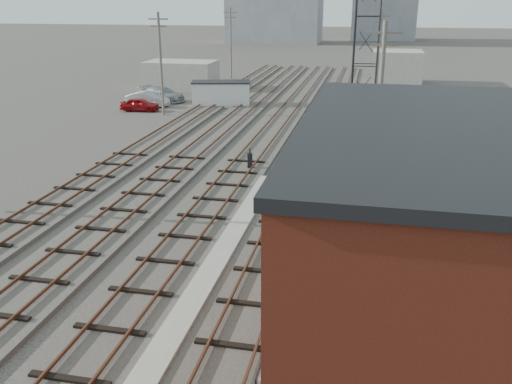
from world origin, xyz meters
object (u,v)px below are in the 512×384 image
(switch_stand, at_px, (250,161))
(car_silver, at_px, (148,99))
(car_grey, at_px, (162,94))
(car_red, at_px, (140,105))
(site_trailer, at_px, (221,93))

(switch_stand, bearing_deg, car_silver, 112.36)
(switch_stand, xyz_separation_m, car_grey, (-14.12, 21.70, 0.12))
(car_red, relative_size, car_silver, 0.85)
(switch_stand, xyz_separation_m, car_silver, (-14.54, 18.81, 0.09))
(car_silver, distance_m, car_grey, 2.92)
(site_trailer, relative_size, car_red, 1.70)
(switch_stand, distance_m, site_trailer, 21.88)
(car_silver, height_order, car_grey, car_grey)
(site_trailer, bearing_deg, switch_stand, -83.24)
(car_silver, bearing_deg, car_grey, -3.01)
(switch_stand, xyz_separation_m, car_red, (-14.33, 16.33, -0.00))
(switch_stand, relative_size, car_red, 0.36)
(switch_stand, height_order, car_red, switch_stand)
(site_trailer, distance_m, car_silver, 7.30)
(car_silver, bearing_deg, switch_stand, -136.92)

